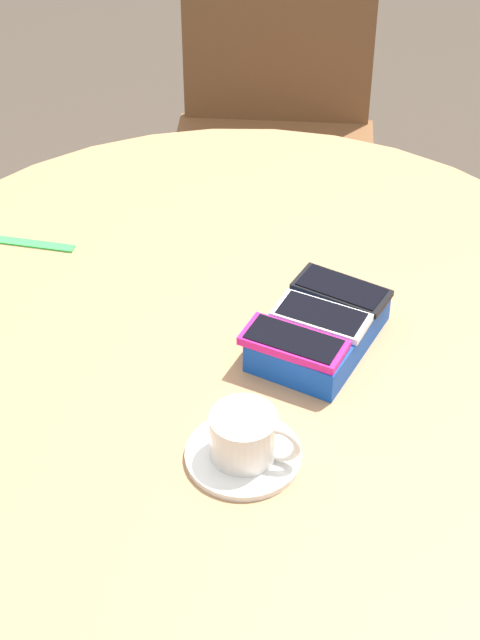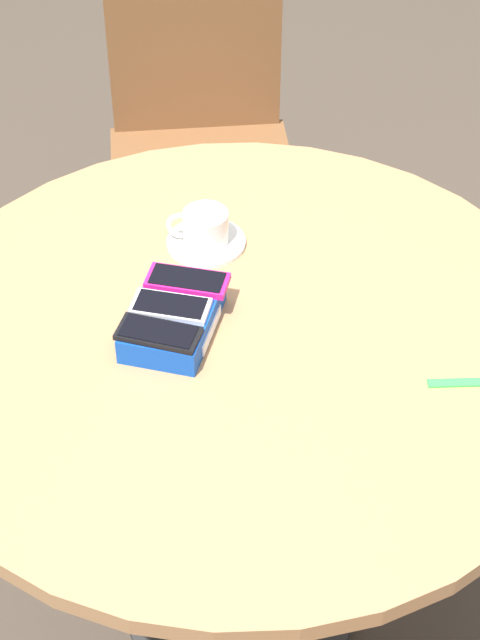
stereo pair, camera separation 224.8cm
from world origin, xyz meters
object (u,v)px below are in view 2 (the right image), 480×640
(phone_black, at_px, (158,333))
(coffee_cup, at_px, (204,226))
(saucer, at_px, (206,242))
(chair_far_side, at_px, (201,146))
(phone_box, at_px, (173,320))
(phone_white, at_px, (171,306))
(phone_magenta, at_px, (187,281))
(round_table, at_px, (240,384))

(phone_black, bearing_deg, coffee_cup, 13.44)
(saucer, height_order, chair_far_side, chair_far_side)
(phone_box, height_order, chair_far_side, chair_far_side)
(chair_far_side, bearing_deg, phone_white, -154.82)
(phone_black, height_order, saucer, phone_black)
(phone_white, bearing_deg, saucer, 13.24)
(phone_box, relative_size, coffee_cup, 1.98)
(phone_black, xyz_separation_m, phone_white, (0.06, 0.01, 0.00))
(coffee_cup, bearing_deg, phone_box, -165.31)
(phone_box, bearing_deg, phone_magenta, 7.09)
(phone_magenta, relative_size, coffee_cup, 1.34)
(phone_black, distance_m, saucer, 0.28)
(saucer, distance_m, coffee_cup, 0.03)
(round_table, bearing_deg, phone_magenta, 80.10)
(coffee_cup, bearing_deg, phone_white, -166.08)
(saucer, bearing_deg, coffee_cup, 111.22)
(round_table, height_order, phone_white, phone_white)
(phone_box, relative_size, phone_magenta, 1.48)
(saucer, bearing_deg, phone_white, -166.76)
(round_table, relative_size, phone_white, 8.25)
(phone_box, height_order, coffee_cup, coffee_cup)
(phone_white, xyz_separation_m, saucer, (0.21, 0.05, -0.04))
(round_table, height_order, phone_magenta, phone_magenta)
(coffee_cup, relative_size, chair_far_side, 0.11)
(round_table, bearing_deg, phone_box, 116.52)
(phone_box, relative_size, chair_far_side, 0.22)
(phone_box, height_order, phone_magenta, phone_magenta)
(round_table, distance_m, phone_box, 0.17)
(phone_magenta, distance_m, chair_far_side, 0.93)
(round_table, height_order, saucer, saucer)
(chair_far_side, bearing_deg, phone_magenta, -153.35)
(phone_white, height_order, chair_far_side, chair_far_side)
(phone_box, height_order, saucer, phone_box)
(coffee_cup, bearing_deg, saucer, -68.78)
(phone_magenta, xyz_separation_m, saucer, (0.15, 0.04, -0.04))
(phone_white, distance_m, coffee_cup, 0.22)
(round_table, xyz_separation_m, phone_black, (-0.11, 0.08, 0.17))
(phone_box, relative_size, saucer, 1.52)
(round_table, bearing_deg, chair_far_side, 31.62)
(round_table, bearing_deg, phone_white, 115.85)
(phone_white, relative_size, phone_magenta, 0.93)
(phone_magenta, bearing_deg, coffee_cup, 17.79)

